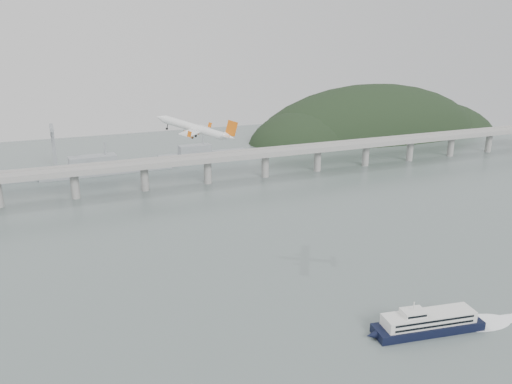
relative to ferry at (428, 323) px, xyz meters
name	(u,v)px	position (x,y,z in m)	size (l,w,h in m)	color
ground	(306,306)	(-34.88, 35.94, -3.75)	(900.00, 900.00, 0.00)	#566462
bridge	(181,164)	(-36.03, 235.94, 13.90)	(800.00, 22.00, 23.90)	gray
headland	(380,148)	(250.30, 367.69, -23.10)	(365.00, 155.00, 156.00)	black
ferry	(428,323)	(0.00, 0.00, 0.00)	(73.09, 21.19, 13.84)	black
airliner	(196,129)	(-60.96, 105.98, 64.05)	(37.19, 35.47, 13.72)	silver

